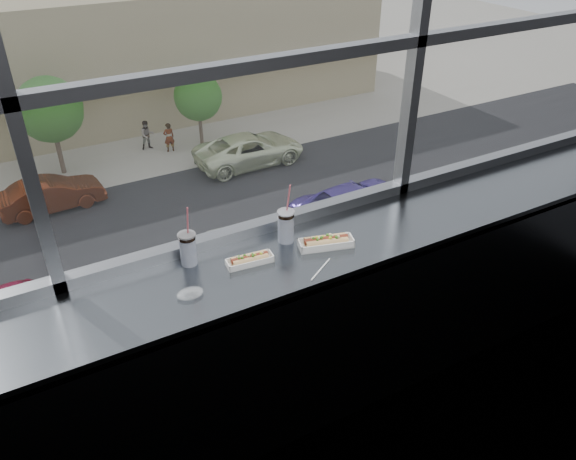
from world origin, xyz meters
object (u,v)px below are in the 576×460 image
car_far_b (50,189)px  car_near_c (19,299)px  pedestrian_c (147,132)px  hotdog_tray_right (326,242)px  car_far_c (250,145)px  hotdog_tray_left (250,259)px  car_near_d (233,238)px  tree_right (198,97)px  tree_center (50,110)px  wrapper (190,293)px  pedestrian_d (169,134)px  car_near_e (357,198)px  soda_cup_left (188,247)px  soda_cup_right (286,225)px  loose_straw (321,269)px

car_far_b → car_near_c: size_ratio=1.10×
pedestrian_c → car_near_c: bearing=-123.8°
hotdog_tray_right → car_far_c: size_ratio=0.04×
hotdog_tray_left → car_near_d: hotdog_tray_left is taller
car_far_b → tree_right: size_ratio=1.45×
car_near_d → tree_center: size_ratio=1.05×
pedestrian_c → tree_center: size_ratio=0.39×
wrapper → car_far_b: wrapper is taller
car_far_b → pedestrian_d: bearing=-65.5°
car_far_c → tree_center: size_ratio=1.29×
car_near_d → wrapper: bearing=161.4°
pedestrian_c → wrapper: bearing=-103.9°
car_near_e → car_near_c: size_ratio=1.19×
pedestrian_c → car_far_b: bearing=-142.1°
soda_cup_left → tree_right: bearing=70.1°
car_far_b → tree_center: 4.86m
soda_cup_right → car_near_c: (-1.98, 16.15, -11.17)m
loose_straw → pedestrian_d: bearing=43.2°
hotdog_tray_left → car_near_c: hotdog_tray_left is taller
soda_cup_right → wrapper: bearing=-162.4°
soda_cup_left → pedestrian_d: bearing=73.8°
hotdog_tray_right → car_near_e: 23.25m
car_near_d → car_near_c: 8.37m
car_far_c → pedestrian_d: car_far_c is taller
hotdog_tray_left → soda_cup_right: size_ratio=0.71×
car_far_c → tree_center: tree_center is taller
hotdog_tray_right → car_far_b: hotdog_tray_right is taller
soda_cup_left → pedestrian_d: 31.20m
car_far_c → car_near_e: bearing=-169.6°
car_near_d → car_far_b: bearing=41.4°
soda_cup_right → car_near_d: bearing=68.4°
hotdog_tray_left → wrapper: size_ratio=2.16×
car_near_e → hotdog_tray_right: bearing=140.9°
loose_straw → car_near_d: bearing=37.0°
soda_cup_left → car_far_b: bearing=87.8°
soda_cup_left → pedestrian_c: soda_cup_left is taller
car_near_e → pedestrian_c: 14.18m
hotdog_tray_left → soda_cup_left: size_ratio=0.74×
hotdog_tray_left → car_near_d: (6.64, 16.25, -11.12)m
car_near_d → soda_cup_left: bearing=161.4°
hotdog_tray_right → hotdog_tray_left: bearing=-171.6°
soda_cup_right → pedestrian_d: (7.63, 28.05, -11.11)m
soda_cup_left → car_near_e: 23.51m
wrapper → pedestrian_c: 32.03m
soda_cup_left → car_near_c: bearing=95.2°
soda_cup_left → car_near_c: (-1.46, 16.10, -11.17)m
soda_cup_left → car_far_c: soda_cup_left is taller
soda_cup_left → pedestrian_d: soda_cup_left is taller
wrapper → tree_right: wrapper is taller
car_far_c → tree_center: bearing=65.9°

